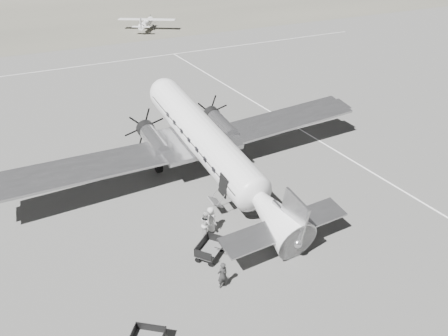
{
  "coord_description": "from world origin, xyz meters",
  "views": [
    {
      "loc": [
        -11.89,
        -20.63,
        16.73
      ],
      "look_at": [
        0.36,
        2.35,
        2.2
      ],
      "focal_mm": 35.0,
      "sensor_mm": 36.0,
      "label": 1
    }
  ],
  "objects_px": {
    "light_plane_right": "(147,24)",
    "passenger": "(211,219)",
    "dc3_airliner": "(211,148)",
    "baggage_cart_near": "(209,250)",
    "ground_crew": "(222,275)",
    "ramp_agent": "(206,224)"
  },
  "relations": [
    {
      "from": "baggage_cart_near",
      "to": "passenger",
      "type": "distance_m",
      "value": 2.52
    },
    {
      "from": "dc3_airliner",
      "to": "baggage_cart_near",
      "type": "bearing_deg",
      "value": -119.43
    },
    {
      "from": "ramp_agent",
      "to": "ground_crew",
      "type": "bearing_deg",
      "value": 174.62
    },
    {
      "from": "light_plane_right",
      "to": "passenger",
      "type": "distance_m",
      "value": 61.04
    },
    {
      "from": "dc3_airliner",
      "to": "ground_crew",
      "type": "distance_m",
      "value": 10.94
    },
    {
      "from": "passenger",
      "to": "baggage_cart_near",
      "type": "bearing_deg",
      "value": 134.91
    },
    {
      "from": "ground_crew",
      "to": "passenger",
      "type": "distance_m",
      "value": 4.93
    },
    {
      "from": "passenger",
      "to": "ground_crew",
      "type": "bearing_deg",
      "value": 143.77
    },
    {
      "from": "ramp_agent",
      "to": "passenger",
      "type": "relative_size",
      "value": 1.07
    },
    {
      "from": "baggage_cart_near",
      "to": "ground_crew",
      "type": "xyz_separation_m",
      "value": [
        -0.45,
        -2.45,
        0.29
      ]
    },
    {
      "from": "dc3_airliner",
      "to": "ground_crew",
      "type": "bearing_deg",
      "value": -115.59
    },
    {
      "from": "light_plane_right",
      "to": "baggage_cart_near",
      "type": "bearing_deg",
      "value": -73.58
    },
    {
      "from": "baggage_cart_near",
      "to": "passenger",
      "type": "relative_size",
      "value": 1.08
    },
    {
      "from": "dc3_airliner",
      "to": "passenger",
      "type": "bearing_deg",
      "value": -119.02
    },
    {
      "from": "passenger",
      "to": "dc3_airliner",
      "type": "bearing_deg",
      "value": -43.72
    },
    {
      "from": "baggage_cart_near",
      "to": "ground_crew",
      "type": "relative_size",
      "value": 1.14
    },
    {
      "from": "dc3_airliner",
      "to": "light_plane_right",
      "type": "height_order",
      "value": "dc3_airliner"
    },
    {
      "from": "ground_crew",
      "to": "passenger",
      "type": "relative_size",
      "value": 0.95
    },
    {
      "from": "light_plane_right",
      "to": "ramp_agent",
      "type": "relative_size",
      "value": 5.74
    },
    {
      "from": "ground_crew",
      "to": "ramp_agent",
      "type": "distance_m",
      "value": 4.42
    },
    {
      "from": "light_plane_right",
      "to": "ramp_agent",
      "type": "xyz_separation_m",
      "value": [
        -16.87,
        -59.18,
        -0.17
      ]
    },
    {
      "from": "light_plane_right",
      "to": "passenger",
      "type": "bearing_deg",
      "value": -73.08
    }
  ]
}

